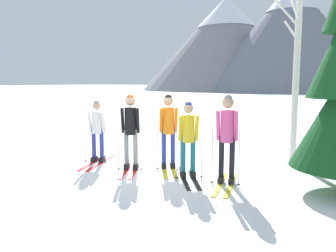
% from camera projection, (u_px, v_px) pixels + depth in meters
% --- Properties ---
extents(ground_plane, '(400.00, 400.00, 0.00)m').
position_uv_depth(ground_plane, '(157.00, 171.00, 8.18)').
color(ground_plane, white).
extents(skier_in_white, '(0.97, 1.78, 1.64)m').
position_uv_depth(skier_in_white, '(97.00, 129.00, 8.96)').
color(skier_in_white, red).
rests_on(skier_in_white, ground).
extents(skier_in_black, '(1.06, 1.55, 1.83)m').
position_uv_depth(skier_in_black, '(131.00, 127.00, 8.19)').
color(skier_in_black, red).
rests_on(skier_in_black, ground).
extents(skier_in_orange, '(1.27, 1.53, 1.82)m').
position_uv_depth(skier_in_orange, '(168.00, 127.00, 8.29)').
color(skier_in_orange, yellow).
rests_on(skier_in_orange, ground).
extents(skier_in_yellow, '(1.29, 1.53, 1.69)m').
position_uv_depth(skier_in_yellow, '(188.00, 137.00, 7.49)').
color(skier_in_yellow, black).
rests_on(skier_in_yellow, ground).
extents(skier_in_pink, '(0.76, 1.72, 1.86)m').
position_uv_depth(skier_in_pink, '(227.00, 135.00, 7.02)').
color(skier_in_pink, yellow).
rests_on(skier_in_pink, ground).
extents(birch_tree_slender, '(0.71, 0.83, 4.39)m').
position_uv_depth(birch_tree_slender, '(296.00, 75.00, 8.72)').
color(birch_tree_slender, silver).
rests_on(birch_tree_slender, ground).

